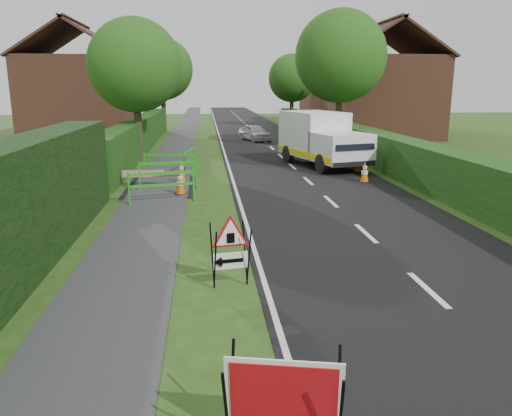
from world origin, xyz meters
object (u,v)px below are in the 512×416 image
works_van (321,138)px  hatchback_car (255,133)px  red_rect_sign (284,397)px  triangle_sign (228,246)px

works_van → hatchback_car: size_ratio=1.78×
red_rect_sign → works_van: 18.36m
hatchback_car → triangle_sign: bearing=-116.0°
red_rect_sign → triangle_sign: 4.16m
triangle_sign → works_van: (4.81, 13.66, 0.49)m
works_van → red_rect_sign: bearing=-119.7°
triangle_sign → works_van: bearing=60.8°
red_rect_sign → triangle_sign: size_ratio=1.11×
hatchback_car → works_van: bearing=-99.7°
red_rect_sign → works_van: bearing=88.3°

